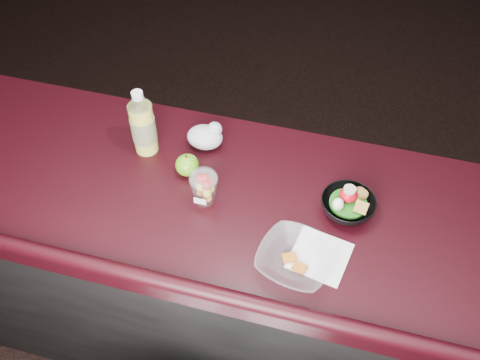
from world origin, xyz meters
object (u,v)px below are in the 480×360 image
(fruit_cup, at_px, (204,186))
(snack_bowl, at_px, (348,204))
(green_apple, at_px, (187,165))
(lemonade_bottle, at_px, (143,127))
(takeout_bowl, at_px, (296,259))

(fruit_cup, distance_m, snack_bowl, 0.44)
(green_apple, bearing_deg, fruit_cup, -46.78)
(lemonade_bottle, relative_size, fruit_cup, 1.97)
(snack_bowl, distance_m, takeout_bowl, 0.26)
(lemonade_bottle, distance_m, green_apple, 0.19)
(fruit_cup, relative_size, green_apple, 1.56)
(green_apple, height_order, takeout_bowl, green_apple)
(green_apple, bearing_deg, lemonade_bottle, 158.70)
(fruit_cup, height_order, snack_bowl, fruit_cup)
(fruit_cup, height_order, green_apple, fruit_cup)
(lemonade_bottle, height_order, snack_bowl, lemonade_bottle)
(fruit_cup, relative_size, takeout_bowl, 0.49)
(fruit_cup, distance_m, takeout_bowl, 0.36)
(lemonade_bottle, bearing_deg, green_apple, -21.30)
(lemonade_bottle, bearing_deg, snack_bowl, -7.21)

